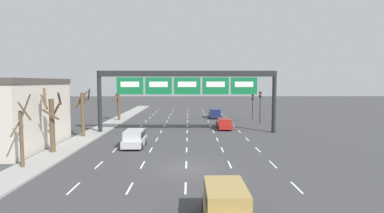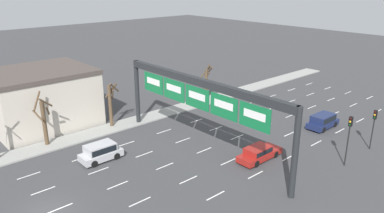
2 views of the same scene
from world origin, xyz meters
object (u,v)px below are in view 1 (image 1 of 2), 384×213
Objects in this scene: tree_bare_third at (119,103)px; sign_gantry at (187,83)px; suv_silver at (134,138)px; tree_bare_furthest at (22,134)px; tree_bare_closest at (83,111)px; car_red at (224,123)px; suv_navy at (215,113)px; traffic_light_near_gantry at (260,101)px; traffic_light_mid_block at (253,101)px; tree_bare_second at (52,120)px; suv_gold at (226,203)px.

sign_gantry is at bearing -46.39° from tree_bare_third.
suv_silver is 0.75× the size of tree_bare_furthest.
tree_bare_third is (0.60, 14.57, -0.20)m from tree_bare_closest.
suv_silver is 0.81× the size of car_red.
tree_bare_closest is at bearing 142.33° from suv_silver.
car_red is (0.20, -11.90, -0.15)m from suv_navy.
traffic_light_near_gantry is 5.28m from traffic_light_mid_block.
traffic_light_mid_block is 0.80× the size of tree_bare_third.
traffic_light_mid_block is 33.08m from tree_bare_second.
sign_gantry is 4.50× the size of car_red.
tree_bare_second is at bearing -158.75° from suv_silver.
suv_gold is 0.79× the size of tree_bare_furthest.
traffic_light_near_gantry is 0.89× the size of tree_bare_closest.
tree_bare_third reaches higher than traffic_light_near_gantry.
traffic_light_near_gantry is 0.92× the size of tree_bare_furthest.
suv_navy is (9.76, 23.16, -0.02)m from suv_silver.
suv_navy reaches higher than car_red.
suv_silver is 8.71m from tree_bare_closest.
tree_bare_furthest is (-0.09, -4.58, -0.43)m from tree_bare_second.
sign_gantry is 12.47m from tree_bare_closest.
suv_navy is 0.80× the size of tree_bare_third.
suv_silver is (-5.03, -8.06, -5.22)m from sign_gantry.
tree_bare_furthest is (-22.73, -23.44, -0.90)m from traffic_light_near_gantry.
tree_bare_closest reaches higher than tree_bare_furthest.
suv_gold is at bearing -105.95° from traffic_light_near_gantry.
tree_bare_furthest is at bearing -90.21° from tree_bare_closest.
tree_bare_third is at bearing 107.15° from suv_silver.
traffic_light_mid_block is 0.74× the size of tree_bare_second.
suv_silver is 26.91m from traffic_light_mid_block.
tree_bare_second is (-6.65, -2.58, 2.05)m from suv_silver.
tree_bare_closest is at bearing 90.33° from tree_bare_second.
traffic_light_mid_block is at bearing 46.84° from tree_bare_second.
suv_gold is 27.17m from car_red.
suv_gold is 0.98× the size of suv_navy.
suv_navy is 11.90m from car_red.
suv_navy is 34.55m from tree_bare_furthest.
suv_silver is at bearing -37.67° from tree_bare_closest.
suv_silver is at bearing -72.85° from tree_bare_third.
sign_gantry reaches higher than car_red.
suv_navy is 0.80× the size of tree_bare_furthest.
sign_gantry reaches higher than suv_navy.
tree_bare_third is at bearing 87.63° from tree_bare_closest.
traffic_light_mid_block reaches higher than suv_gold.
suv_silver is at bearing -126.56° from traffic_light_mid_block.
car_red is at bearing 33.02° from sign_gantry.
car_red is at bearing 47.80° from tree_bare_furthest.
tree_bare_third is at bearing -167.82° from suv_navy.
traffic_light_near_gantry is 0.86× the size of tree_bare_second.
traffic_light_near_gantry is 1.16× the size of traffic_light_mid_block.
sign_gantry is at bearing 13.85° from tree_bare_closest.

